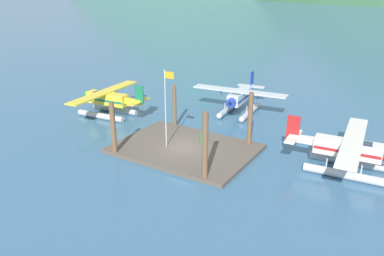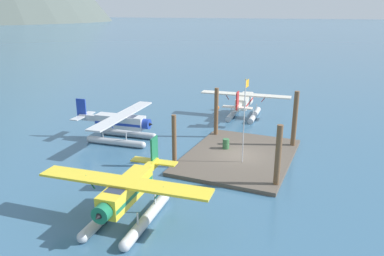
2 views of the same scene
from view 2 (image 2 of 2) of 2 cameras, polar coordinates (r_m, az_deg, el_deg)
ground_plane at (r=31.79m, az=7.26°, el=-4.56°), size 1200.00×1200.00×0.00m
dock_platform at (r=31.73m, az=7.27°, el=-4.31°), size 11.65×8.48×0.30m
piling_near_left at (r=26.14m, az=13.10°, el=-4.41°), size 0.42×0.42×4.64m
piling_near_right at (r=34.10m, az=15.53°, el=1.15°), size 0.43×0.43×5.26m
piling_far_left at (r=29.00m, az=-2.76°, el=-2.09°), size 0.36×0.36×4.31m
piling_far_right at (r=35.98m, az=3.75°, el=2.32°), size 0.41×0.41×4.92m
flagpole at (r=28.96m, az=8.11°, el=2.48°), size 0.95×0.10×6.75m
fuel_drum at (r=32.75m, az=5.24°, el=-2.43°), size 0.62×0.62×0.88m
mooring_buoy at (r=46.64m, az=3.86°, el=3.14°), size 0.60×0.60×0.60m
seaplane_silver_bow_centre at (r=35.69m, az=-10.90°, el=0.44°), size 10.49×7.96×3.84m
seaplane_cream_stbd_fwd at (r=43.65m, az=8.06°, el=3.72°), size 7.97×10.48×3.84m
seaplane_yellow_port_fwd at (r=22.31m, az=-10.06°, el=-10.30°), size 7.96×10.49×3.84m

